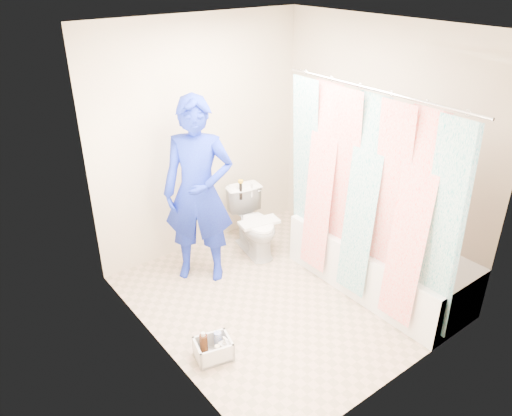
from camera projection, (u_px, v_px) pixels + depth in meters
floor at (281, 296)px, 4.68m from camera, size 2.60×2.60×0.00m
ceiling at (288, 27)px, 3.59m from camera, size 2.40×2.60×0.02m
wall_back at (201, 138)px, 5.05m from camera, size 2.40×0.02×2.40m
wall_front at (415, 244)px, 3.22m from camera, size 2.40×0.02×2.40m
wall_left at (153, 222)px, 3.49m from camera, size 0.02×2.60×2.40m
wall_right at (379, 149)px, 4.79m from camera, size 0.02×2.60×2.40m
bathtub at (379, 262)px, 4.72m from camera, size 0.70×1.75×0.50m
curtain_rod at (375, 90)px, 3.78m from camera, size 0.02×1.90×0.02m
shower_curtain at (363, 200)px, 4.20m from camera, size 0.06×1.75×1.80m
toilet at (255, 223)px, 5.26m from camera, size 0.50×0.72×0.68m
tank_lid at (259, 222)px, 5.14m from camera, size 0.44×0.26×0.03m
tank_internals at (244, 189)px, 5.23m from camera, size 0.16×0.06×0.22m
plumber at (198, 192)px, 4.61m from camera, size 0.78×0.76×1.80m
cleaning_caddy at (214, 349)px, 3.95m from camera, size 0.33×0.28×0.21m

